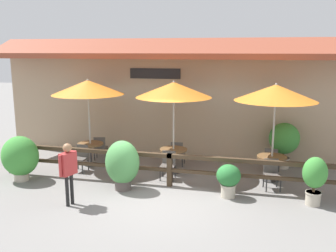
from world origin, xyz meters
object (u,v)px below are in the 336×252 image
at_px(patio_umbrella_far, 276,93).
at_px(potted_plant_small_flowering, 122,164).
at_px(patio_umbrella_middle, 174,90).
at_px(chair_near_wallside, 100,147).
at_px(chair_near_streetside, 81,157).
at_px(patio_umbrella_near, 88,87).
at_px(dining_table_near, 90,148).
at_px(potted_plant_corner_fern, 20,157).
at_px(chair_middle_wallside, 178,152).
at_px(chair_middle_streetside, 168,164).
at_px(dining_table_far, 272,161).
at_px(potted_plant_tall_tropical, 228,178).
at_px(potted_plant_broad_leaf, 315,177).
at_px(pedestrian, 68,166).
at_px(chair_far_wallside, 272,159).
at_px(dining_table_middle, 174,154).
at_px(potted_plant_entrance_palm, 284,140).
at_px(chair_far_streetside, 272,173).

bearing_deg(patio_umbrella_far, potted_plant_small_flowering, -157.41).
bearing_deg(patio_umbrella_middle, chair_near_wallside, 165.53).
distance_m(patio_umbrella_far, potted_plant_small_flowering, 4.76).
bearing_deg(patio_umbrella_far, chair_near_streetside, -175.74).
distance_m(patio_umbrella_near, dining_table_near, 2.02).
height_order(chair_near_wallside, potted_plant_corner_fern, potted_plant_corner_fern).
bearing_deg(chair_middle_wallside, patio_umbrella_near, 10.14).
bearing_deg(patio_umbrella_near, chair_near_wallside, 84.13).
xyz_separation_m(patio_umbrella_near, chair_middle_streetside, (2.85, -0.73, -2.16)).
bearing_deg(dining_table_far, chair_middle_streetside, -170.30).
xyz_separation_m(chair_middle_streetside, potted_plant_tall_tropical, (1.87, -1.04, 0.05)).
relative_size(chair_near_wallside, potted_plant_tall_tropical, 0.94).
bearing_deg(patio_umbrella_middle, chair_near_streetside, -168.57).
bearing_deg(chair_near_wallside, potted_plant_small_flowering, 112.60).
xyz_separation_m(dining_table_near, potted_plant_broad_leaf, (6.84, -1.80, 0.13)).
bearing_deg(pedestrian, patio_umbrella_near, -146.85).
height_order(chair_middle_streetside, potted_plant_corner_fern, potted_plant_corner_fern).
bearing_deg(chair_near_streetside, chair_near_wallside, 89.32).
xyz_separation_m(chair_far_wallside, potted_plant_tall_tropical, (-1.17, -2.23, 0.05)).
height_order(patio_umbrella_middle, potted_plant_corner_fern, patio_umbrella_middle).
xyz_separation_m(dining_table_middle, potted_plant_corner_fern, (-4.23, -1.82, 0.13)).
relative_size(chair_far_wallside, potted_plant_broad_leaf, 0.67).
xyz_separation_m(dining_table_near, potted_plant_entrance_palm, (6.29, 1.16, 0.34)).
bearing_deg(potted_plant_broad_leaf, potted_plant_entrance_palm, 100.49).
xyz_separation_m(dining_table_near, chair_middle_wallside, (2.86, 0.60, -0.14)).
bearing_deg(dining_table_far, chair_far_streetside, -91.15).
bearing_deg(chair_far_wallside, potted_plant_small_flowering, 43.34).
distance_m(chair_near_streetside, chair_far_streetside, 5.90).
height_order(chair_far_wallside, potted_plant_tall_tropical, potted_plant_tall_tropical).
bearing_deg(patio_umbrella_middle, patio_umbrella_far, -2.82).
xyz_separation_m(chair_near_wallside, pedestrian, (0.84, -3.87, 0.56)).
bearing_deg(pedestrian, chair_far_streetside, 132.52).
xyz_separation_m(patio_umbrella_far, potted_plant_entrance_palm, (0.42, 1.38, -1.68)).
height_order(chair_near_streetside, potted_plant_entrance_palm, potted_plant_entrance_palm).
bearing_deg(dining_table_near, potted_plant_corner_fern, -125.71).
distance_m(patio_umbrella_far, chair_far_wallside, 2.26).
bearing_deg(dining_table_middle, potted_plant_entrance_palm, 19.81).
relative_size(chair_near_wallside, potted_plant_corner_fern, 0.62).
distance_m(chair_middle_wallside, potted_plant_tall_tropical, 3.02).
height_order(chair_middle_wallside, potted_plant_entrance_palm, potted_plant_entrance_palm).
height_order(chair_near_streetside, potted_plant_corner_fern, potted_plant_corner_fern).
bearing_deg(patio_umbrella_far, patio_umbrella_middle, 177.18).
bearing_deg(chair_far_wallside, pedestrian, 49.66).
distance_m(patio_umbrella_near, chair_near_streetside, 2.26).
xyz_separation_m(patio_umbrella_near, chair_middle_wallside, (2.86, 0.60, -2.16)).
height_order(chair_near_streetside, dining_table_middle, chair_near_streetside).
distance_m(patio_umbrella_far, potted_plant_entrance_palm, 2.21).
height_order(dining_table_near, patio_umbrella_far, patio_umbrella_far).
bearing_deg(potted_plant_tall_tropical, chair_near_wallside, 152.45).
distance_m(chair_middle_streetside, potted_plant_entrance_palm, 3.95).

